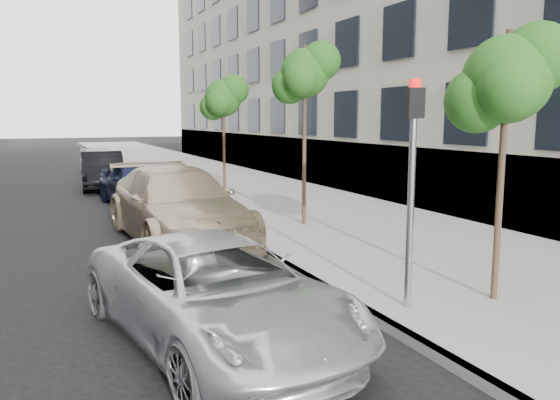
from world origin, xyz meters
TOP-DOWN VIEW (x-y plane):
  - ground at (0.00, 0.00)m, footprint 160.00×160.00m
  - sidewalk at (4.30, 24.00)m, footprint 6.40×72.00m
  - curb at (1.18, 24.00)m, footprint 0.15×72.00m
  - tree_near at (3.23, 1.50)m, footprint 1.64×1.44m
  - tree_mid at (3.23, 8.00)m, footprint 1.61×1.41m
  - tree_far at (3.23, 14.50)m, footprint 1.68×1.48m
  - signal_pole at (1.76, 1.74)m, footprint 0.27×0.22m
  - minivan at (-1.09, 1.98)m, footprint 2.97×5.11m
  - suv at (-0.13, 7.95)m, footprint 2.68×6.03m
  - sedan_blue at (-0.10, 13.72)m, footprint 2.27×4.59m
  - sedan_black at (-0.61, 18.83)m, footprint 1.93×4.69m
  - sedan_rear at (-0.10, 25.60)m, footprint 1.78×4.24m

SIDE VIEW (x-z plane):
  - ground at x=0.00m, z-range 0.00..0.00m
  - sidewalk at x=4.30m, z-range 0.00..0.14m
  - curb at x=1.18m, z-range 0.00..0.14m
  - sedan_rear at x=-0.10m, z-range 0.00..1.22m
  - minivan at x=-1.09m, z-range 0.00..1.34m
  - sedan_blue at x=-0.10m, z-range 0.00..1.51m
  - sedan_black at x=-0.61m, z-range 0.00..1.51m
  - suv at x=-0.13m, z-range 0.00..1.72m
  - signal_pole at x=1.76m, z-range 0.54..3.82m
  - tree_near at x=3.23m, z-range 1.38..5.49m
  - tree_far at x=3.23m, z-range 1.45..5.72m
  - tree_mid at x=3.23m, z-range 1.66..6.30m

